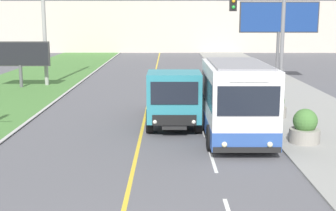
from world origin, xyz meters
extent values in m
cube|color=silver|center=(2.75, 7.80, 0.00)|extent=(0.12, 2.40, 0.01)
cube|color=silver|center=(2.75, 12.40, 0.00)|extent=(0.12, 2.40, 0.01)
cube|color=silver|center=(2.75, 17.00, 0.00)|extent=(0.12, 2.40, 0.01)
cube|color=silver|center=(2.75, 21.60, 0.00)|extent=(0.12, 2.40, 0.01)
cube|color=silver|center=(2.75, 26.20, 0.00)|extent=(0.12, 2.40, 0.01)
cube|color=white|center=(3.96, 10.73, 1.70)|extent=(2.47, 5.41, 2.85)
cube|color=#2D519E|center=(3.96, 10.73, 0.62)|extent=(2.49, 5.43, 0.70)
cube|color=black|center=(3.96, 10.73, 2.13)|extent=(2.50, 4.98, 1.00)
cube|color=gray|center=(3.96, 10.73, 3.17)|extent=(2.10, 4.87, 0.08)
cube|color=black|center=(3.96, 8.00, 2.13)|extent=(2.18, 0.04, 1.05)
cube|color=black|center=(3.96, 7.99, 0.38)|extent=(2.42, 0.06, 0.20)
sphere|color=#F4EAB2|center=(3.16, 7.98, 0.57)|extent=(0.20, 0.20, 0.20)
sphere|color=#F4EAB2|center=(4.76, 7.98, 0.57)|extent=(0.20, 0.20, 0.20)
cube|color=white|center=(3.96, 8.00, 2.95)|extent=(1.36, 0.04, 0.28)
cylinder|color=black|center=(2.79, 9.21, 0.50)|extent=(0.28, 1.00, 1.00)
cylinder|color=black|center=(5.13, 9.21, 0.50)|extent=(0.28, 1.00, 1.00)
cylinder|color=black|center=(2.79, 12.46, 0.50)|extent=(0.28, 1.00, 1.00)
cylinder|color=black|center=(5.13, 12.46, 0.50)|extent=(0.28, 1.00, 1.00)
cube|color=black|center=(1.43, 14.44, 0.45)|extent=(1.04, 6.68, 0.20)
cube|color=teal|center=(1.43, 12.22, 1.59)|extent=(2.32, 2.25, 2.10)
cube|color=black|center=(1.43, 11.08, 1.91)|extent=(1.97, 0.04, 0.94)
cube|color=black|center=(1.43, 11.07, 0.77)|extent=(1.85, 0.06, 0.44)
sphere|color=silver|center=(0.62, 11.06, 0.70)|extent=(0.18, 0.18, 0.18)
sphere|color=silver|center=(2.24, 11.06, 0.70)|extent=(0.18, 0.18, 0.18)
cube|color=slate|center=(1.43, 15.69, 0.61)|extent=(2.20, 4.18, 0.12)
cube|color=slate|center=(0.39, 15.69, 1.17)|extent=(0.12, 4.18, 1.25)
cube|color=slate|center=(2.47, 15.69, 1.17)|extent=(0.12, 4.18, 1.25)
cube|color=slate|center=(1.43, 13.66, 1.17)|extent=(2.20, 0.12, 1.25)
cube|color=slate|center=(1.43, 17.72, 1.17)|extent=(2.20, 0.12, 1.25)
cube|color=slate|center=(1.43, 13.66, 1.91)|extent=(2.20, 0.12, 0.24)
cylinder|color=black|center=(0.36, 12.00, 0.52)|extent=(0.30, 1.04, 1.04)
cylinder|color=black|center=(2.50, 12.00, 0.52)|extent=(0.30, 1.04, 1.04)
cylinder|color=black|center=(0.36, 15.90, 0.52)|extent=(0.30, 1.04, 1.04)
cylinder|color=black|center=(2.50, 15.90, 0.52)|extent=(0.30, 1.04, 1.04)
cylinder|color=#9E9E99|center=(-7.82, 26.42, 5.54)|extent=(0.28, 0.28, 11.07)
cylinder|color=slate|center=(5.87, 11.43, 3.21)|extent=(0.16, 0.16, 6.43)
cube|color=black|center=(3.81, 11.43, 5.63)|extent=(0.28, 0.24, 0.80)
sphere|color=orange|center=(3.81, 11.30, 5.63)|extent=(0.14, 0.14, 0.14)
sphere|color=green|center=(3.81, 11.30, 5.39)|extent=(0.14, 0.14, 0.14)
cylinder|color=#59595B|center=(9.64, 28.27, 1.94)|extent=(0.24, 0.24, 3.88)
cube|color=#333333|center=(9.64, 28.27, 4.97)|extent=(6.02, 0.20, 2.34)
cube|color=navy|center=(9.64, 28.16, 4.97)|extent=(5.86, 0.02, 2.18)
cylinder|color=#59595B|center=(-9.37, 25.30, 0.81)|extent=(0.24, 0.24, 1.63)
cube|color=#333333|center=(-9.37, 25.30, 2.42)|extent=(4.26, 0.20, 1.74)
cube|color=black|center=(-9.37, 25.19, 2.42)|extent=(4.10, 0.02, 1.58)
cylinder|color=gray|center=(6.60, 10.11, 0.35)|extent=(1.21, 1.21, 0.55)
sphere|color=#477A38|center=(6.60, 10.11, 0.96)|extent=(0.97, 0.97, 0.97)
cylinder|color=gray|center=(6.48, 14.90, 0.34)|extent=(1.17, 1.17, 0.51)
sphere|color=#477A38|center=(6.48, 14.90, 0.91)|extent=(0.94, 0.94, 0.94)
cylinder|color=gray|center=(6.73, 19.69, 0.33)|extent=(1.15, 1.15, 0.50)
sphere|color=#477A38|center=(6.73, 19.69, 0.90)|extent=(0.92, 0.92, 0.92)
camera|label=1|loc=(1.17, -7.94, 5.01)|focal=50.00mm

